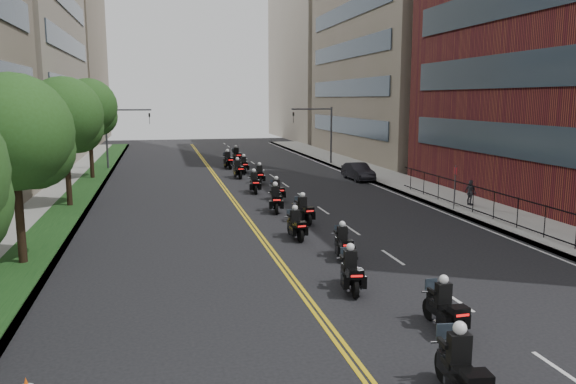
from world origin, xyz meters
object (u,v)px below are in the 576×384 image
motorcycle_13 (237,156)px  motorcycle_9 (260,175)px  motorcycle_10 (238,170)px  motorcycle_12 (228,161)px  motorcycle_6 (275,200)px  parked_sedan (358,172)px  motorcycle_2 (351,273)px  motorcycle_1 (445,309)px  motorcycle_3 (343,244)px  motorcycle_8 (254,183)px  motorcycle_7 (277,191)px  pedestrian_c (470,193)px  motorcycle_4 (296,226)px  motorcycle_11 (244,165)px  motorcycle_0 (461,372)px  motorcycle_5 (303,211)px

motorcycle_13 → motorcycle_9: bearing=-95.9°
motorcycle_10 → motorcycle_12: motorcycle_12 is taller
motorcycle_6 → motorcycle_10: motorcycle_6 is taller
motorcycle_9 → parked_sedan: size_ratio=0.54×
motorcycle_2 → motorcycle_1: bearing=-61.4°
motorcycle_3 → motorcycle_8: (-0.83, 16.63, 0.05)m
motorcycle_7 → pedestrian_c: 11.75m
motorcycle_4 → motorcycle_11: bearing=82.7°
motorcycle_0 → parked_sedan: motorcycle_0 is taller
motorcycle_6 → motorcycle_0: bearing=-83.9°
motorcycle_0 → motorcycle_13: 45.58m
parked_sedan → motorcycle_6: bearing=-131.2°
motorcycle_1 → motorcycle_2: (-1.46, 3.70, 0.02)m
motorcycle_3 → motorcycle_4: size_ratio=0.97×
parked_sedan → pedestrian_c: (2.55, -12.32, 0.23)m
motorcycle_8 → motorcycle_13: motorcycle_13 is taller
motorcycle_0 → motorcycle_11: 38.43m
motorcycle_1 → motorcycle_5: size_ratio=0.99×
motorcycle_3 → motorcycle_12: 30.50m
motorcycle_0 → motorcycle_12: bearing=96.4°
motorcycle_9 → motorcycle_12: motorcycle_12 is taller
motorcycle_3 → motorcycle_5: size_ratio=0.95×
motorcycle_2 → motorcycle_0: bearing=-83.5°
motorcycle_7 → motorcycle_6: bearing=-109.2°
parked_sedan → motorcycle_9: bearing=180.0°
motorcycle_3 → motorcycle_4: motorcycle_4 is taller
motorcycle_5 → motorcycle_12: (-1.04, 23.81, 0.08)m
motorcycle_0 → motorcycle_6: bearing=95.7°
motorcycle_6 → motorcycle_12: motorcycle_12 is taller
motorcycle_1 → motorcycle_13: (-0.08, 42.06, 0.09)m
motorcycle_1 → parked_sedan: (7.76, 28.35, 0.05)m
motorcycle_4 → motorcycle_9: motorcycle_9 is taller
motorcycle_1 → motorcycle_10: 31.56m
motorcycle_2 → motorcycle_7: 17.19m
motorcycle_1 → motorcycle_2: bearing=109.7°
motorcycle_7 → motorcycle_13: motorcycle_13 is taller
motorcycle_1 → motorcycle_12: bearing=90.2°
motorcycle_7 → motorcycle_10: bearing=89.3°
motorcycle_13 → motorcycle_6: bearing=-98.0°
motorcycle_13 → motorcycle_1: bearing=-95.2°
motorcycle_6 → motorcycle_8: motorcycle_6 is taller
motorcycle_11 → pedestrian_c: 21.71m
motorcycle_10 → parked_sedan: (9.16, -3.17, -0.00)m
motorcycle_1 → motorcycle_10: bearing=90.6°
motorcycle_1 → motorcycle_10: motorcycle_10 is taller
motorcycle_3 → motorcycle_9: (0.25, 20.58, 0.04)m
motorcycle_5 → motorcycle_11: 20.74m
motorcycle_3 → motorcycle_9: size_ratio=0.94×
motorcycle_5 → motorcycle_11: bearing=82.4°
motorcycle_2 → motorcycle_12: motorcycle_12 is taller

